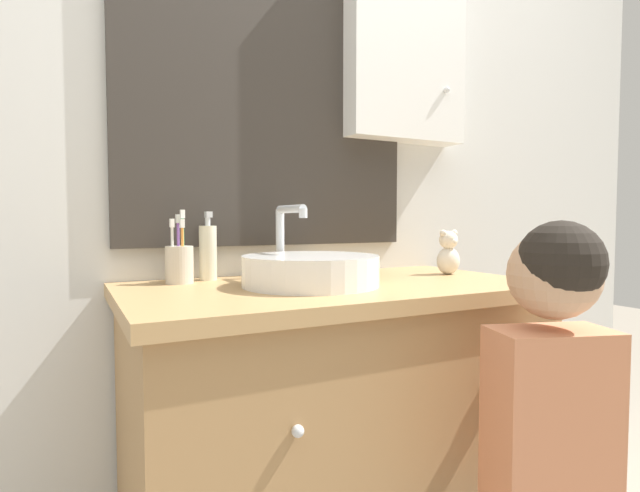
% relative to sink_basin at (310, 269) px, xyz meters
% --- Properties ---
extents(wall_back, '(3.20, 0.18, 2.50)m').
position_rel_sink_basin_xyz_m(wall_back, '(0.09, 0.31, 0.42)').
color(wall_back, silver).
rests_on(wall_back, ground_plane).
extents(vanity_counter, '(1.05, 0.58, 0.82)m').
position_rel_sink_basin_xyz_m(vanity_counter, '(0.08, 0.00, -0.45)').
color(vanity_counter, '#A37A4C').
rests_on(vanity_counter, ground_plane).
extents(sink_basin, '(0.34, 0.39, 0.20)m').
position_rel_sink_basin_xyz_m(sink_basin, '(0.00, 0.00, 0.00)').
color(sink_basin, white).
rests_on(sink_basin, vanity_counter).
extents(toothbrush_holder, '(0.07, 0.07, 0.19)m').
position_rel_sink_basin_xyz_m(toothbrush_holder, '(-0.28, 0.19, 0.01)').
color(toothbrush_holder, beige).
rests_on(toothbrush_holder, vanity_counter).
extents(soap_dispenser, '(0.05, 0.05, 0.18)m').
position_rel_sink_basin_xyz_m(soap_dispenser, '(-0.20, 0.22, 0.03)').
color(soap_dispenser, beige).
rests_on(soap_dispenser, vanity_counter).
extents(child_figure, '(0.34, 0.44, 0.98)m').
position_rel_sink_basin_xyz_m(child_figure, '(0.29, -0.46, -0.29)').
color(child_figure, slate).
rests_on(child_figure, ground_plane).
extents(teddy_bear, '(0.07, 0.06, 0.13)m').
position_rel_sink_basin_xyz_m(teddy_bear, '(0.48, 0.04, 0.02)').
color(teddy_bear, beige).
rests_on(teddy_bear, vanity_counter).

